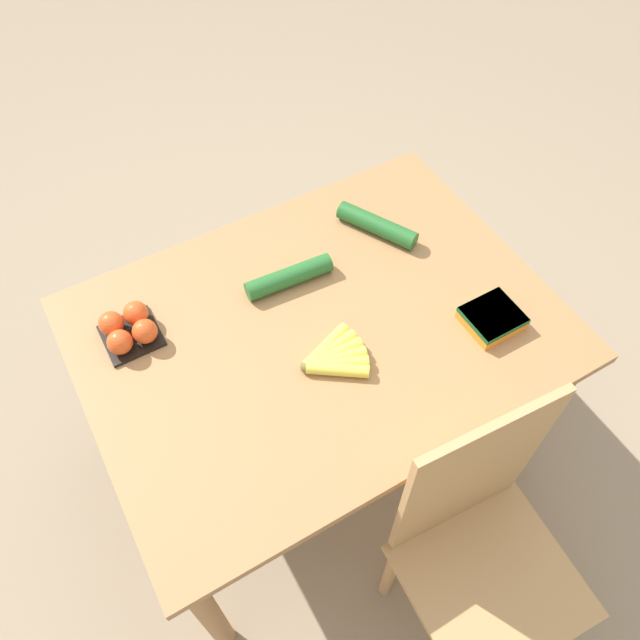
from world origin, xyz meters
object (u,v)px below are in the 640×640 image
Objects in this scene: chair at (480,546)px; cucumber_near at (377,225)px; banana_bunch at (333,358)px; carrot_bag at (492,317)px; tomato_pack at (128,329)px; cucumber_far at (290,277)px.

cucumber_near is at bearing 79.00° from chair.
carrot_bag is (-0.43, 0.11, 0.01)m from banana_bunch.
chair is at bearing 75.59° from cucumber_near.
tomato_pack is at bearing -27.17° from carrot_bag.
tomato_pack is at bearing -0.12° from cucumber_near.
banana_bunch is 0.69× the size of cucumber_far.
tomato_pack is 0.57× the size of cucumber_far.
banana_bunch is at bearing 84.26° from cucumber_far.
banana_bunch is 0.44m from carrot_bag.
cucumber_near reaches higher than carrot_bag.
cucumber_far reaches higher than banana_bunch.
tomato_pack reaches higher than banana_bunch.
cucumber_far is at bearing 100.27° from chair.
cucumber_far is (0.32, 0.05, 0.00)m from cucumber_near.
banana_bunch is 0.54m from tomato_pack.
banana_bunch is at bearing 43.56° from cucumber_near.
tomato_pack is 0.58× the size of cucumber_near.
banana_bunch is at bearing 141.91° from tomato_pack.
tomato_pack reaches higher than carrot_bag.
tomato_pack is at bearing 125.98° from chair.
tomato_pack reaches higher than cucumber_far.
cucumber_far is at bearing 174.06° from tomato_pack.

